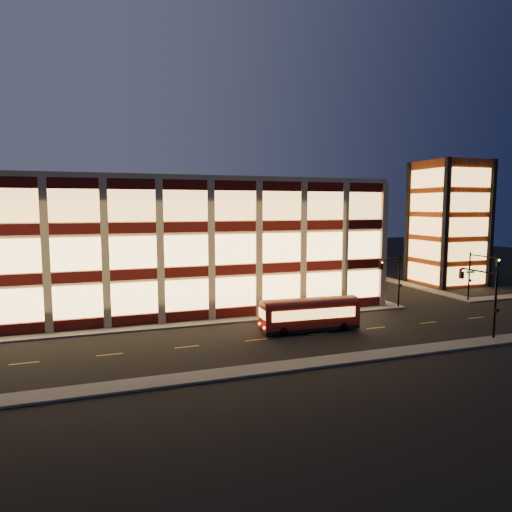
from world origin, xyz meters
name	(u,v)px	position (x,y,z in m)	size (l,w,h in m)	color
ground	(196,327)	(0.00, 0.00, 0.00)	(200.00, 200.00, 0.00)	black
sidewalk_office_south	(163,326)	(-3.00, 1.00, 0.07)	(54.00, 2.00, 0.15)	#514F4C
sidewalk_office_east	(327,284)	(23.00, 17.00, 0.07)	(2.00, 30.00, 0.15)	#514F4C
sidewalk_tower_south	(508,297)	(40.00, 1.00, 0.07)	(14.00, 2.00, 0.15)	#514F4C
sidewalk_tower_west	(391,280)	(34.00, 17.00, 0.07)	(2.00, 30.00, 0.15)	#514F4C
sidewalk_near	(234,373)	(0.00, -13.00, 0.07)	(100.00, 2.00, 0.15)	#514F4C
office_building	(146,240)	(-2.91, 16.91, 7.25)	(50.45, 30.45, 14.50)	tan
stair_tower	(448,223)	(39.95, 11.95, 8.99)	(8.60, 8.60, 18.00)	#8C3814
traffic_signal_far	(393,273)	(22.21, 0.24, 4.11)	(3.79, 1.87, 6.00)	black
traffic_signal_right	(479,269)	(33.50, -0.62, 4.10)	(1.20, 4.37, 6.00)	black
traffic_signal_near	(482,289)	(23.50, -11.03, 4.13)	(0.32, 4.45, 6.00)	black
trolley_bus	(310,313)	(9.62, -4.82, 1.72)	(9.24, 2.78, 3.10)	maroon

